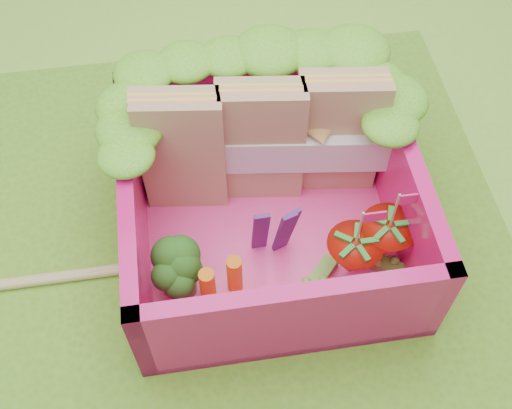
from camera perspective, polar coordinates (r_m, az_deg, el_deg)
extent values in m
plane|color=#83C838|center=(3.21, -1.16, -2.47)|extent=(14.00, 14.00, 0.00)
cube|color=#5A9822|center=(3.20, -1.17, -2.33)|extent=(2.60, 2.60, 0.03)
cube|color=#FF4199|center=(3.15, 1.09, -2.19)|extent=(1.30, 1.30, 0.05)
cube|color=#DA126B|center=(3.33, -0.56, 9.01)|extent=(1.30, 0.07, 0.55)
cube|color=#DA126B|center=(2.65, 3.34, -10.41)|extent=(1.30, 0.07, 0.55)
cube|color=#DA126B|center=(2.95, -10.73, -1.05)|extent=(0.07, 1.30, 0.55)
cube|color=#DA126B|center=(3.07, 12.56, 1.81)|extent=(0.07, 1.30, 0.55)
ellipsoid|color=#43991B|center=(3.07, -10.00, 11.68)|extent=(0.30, 0.30, 0.11)
ellipsoid|color=#43991B|center=(3.06, -6.21, 12.18)|extent=(0.30, 0.30, 0.11)
ellipsoid|color=#43991B|center=(3.07, -2.41, 12.62)|extent=(0.30, 0.30, 0.11)
ellipsoid|color=#43991B|center=(3.09, 1.37, 13.00)|extent=(0.30, 0.30, 0.11)
ellipsoid|color=#43991B|center=(3.12, 5.10, 13.32)|extent=(0.30, 0.30, 0.11)
ellipsoid|color=#43991B|center=(3.17, 8.74, 13.58)|extent=(0.30, 0.30, 0.11)
ellipsoid|color=#43991B|center=(2.74, -11.16, 4.62)|extent=(0.27, 0.27, 0.10)
ellipsoid|color=#43991B|center=(2.83, -11.27, 6.78)|extent=(0.27, 0.27, 0.10)
ellipsoid|color=#43991B|center=(2.93, -11.37, 8.81)|extent=(0.27, 0.27, 0.10)
ellipsoid|color=#43991B|center=(2.87, 12.55, 7.27)|extent=(0.27, 0.27, 0.10)
ellipsoid|color=#43991B|center=(2.96, 11.81, 9.28)|extent=(0.27, 0.27, 0.10)
ellipsoid|color=#43991B|center=(3.05, 11.11, 11.17)|extent=(0.27, 0.27, 0.10)
cube|color=tan|center=(2.99, -6.63, 4.77)|extent=(0.41, 0.20, 0.69)
cube|color=tan|center=(3.00, 0.43, 5.62)|extent=(0.41, 0.20, 0.69)
cube|color=tan|center=(3.06, 7.33, 6.36)|extent=(0.41, 0.20, 0.69)
cube|color=white|center=(3.03, 0.43, 5.19)|extent=(1.26, 0.33, 0.20)
cylinder|color=#648D44|center=(2.91, -6.54, -6.74)|extent=(0.12, 0.12, 0.16)
ellipsoid|color=#174913|center=(2.79, -6.80, -5.43)|extent=(0.33, 0.33, 0.12)
cylinder|color=#D95E12|center=(2.82, -4.29, -7.46)|extent=(0.07, 0.07, 0.26)
cylinder|color=#D95E12|center=(2.86, -1.91, -6.26)|extent=(0.07, 0.07, 0.24)
cube|color=#431958|center=(2.89, 0.40, -2.41)|extent=(0.07, 0.02, 0.38)
cube|color=#431958|center=(2.89, 2.54, -2.46)|extent=(0.07, 0.04, 0.38)
cube|color=#431958|center=(2.90, 2.79, -2.21)|extent=(0.07, 0.05, 0.38)
cone|color=#B5190B|center=(2.92, 8.55, -4.76)|extent=(0.25, 0.25, 0.25)
cylinder|color=tan|center=(2.72, 9.18, -2.16)|extent=(0.01, 0.01, 0.24)
cube|color=#E7267C|center=(2.66, 10.44, -1.09)|extent=(0.10, 0.01, 0.06)
cone|color=#B5190B|center=(2.99, 11.39, -3.24)|extent=(0.26, 0.26, 0.26)
cylinder|color=tan|center=(2.79, 12.22, -0.57)|extent=(0.01, 0.01, 0.24)
cube|color=#E7267C|center=(2.74, 13.50, 0.50)|extent=(0.10, 0.01, 0.06)
cube|color=#67B037|center=(3.05, 11.40, -5.33)|extent=(0.30, 0.24, 0.05)
cube|color=#67B037|center=(2.96, 5.21, -7.05)|extent=(0.27, 0.28, 0.05)
cube|color=tan|center=(3.16, -17.31, -6.34)|extent=(1.98, 0.04, 0.04)
cube|color=tan|center=(3.16, -16.33, -5.98)|extent=(1.98, 0.04, 0.04)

